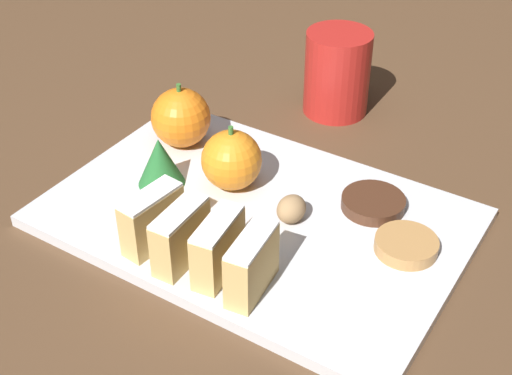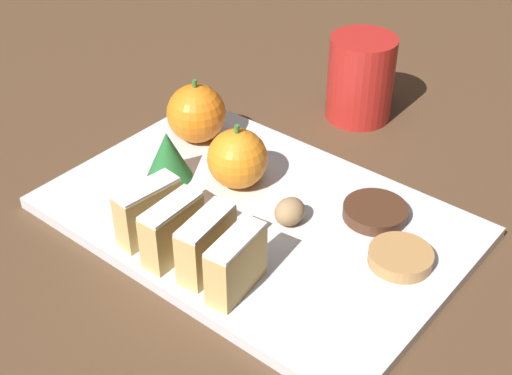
{
  "view_description": "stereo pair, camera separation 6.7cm",
  "coord_description": "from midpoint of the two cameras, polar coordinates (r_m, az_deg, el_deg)",
  "views": [
    {
      "loc": [
        -0.46,
        -0.29,
        0.44
      ],
      "look_at": [
        0.0,
        0.0,
        0.04
      ],
      "focal_mm": 50.0,
      "sensor_mm": 36.0,
      "label": 1
    },
    {
      "loc": [
        -0.42,
        -0.34,
        0.44
      ],
      "look_at": [
        0.0,
        0.0,
        0.04
      ],
      "focal_mm": 50.0,
      "sensor_mm": 36.0,
      "label": 2
    }
  ],
  "objects": [
    {
      "name": "orange_far",
      "position": [
        0.78,
        -2.36,
        5.87
      ],
      "size": [
        0.07,
        0.07,
        0.07
      ],
      "color": "orange",
      "rests_on": "serving_platter"
    },
    {
      "name": "chocolate_cookie",
      "position": [
        0.69,
        12.27,
        -2.02
      ],
      "size": [
        0.06,
        0.06,
        0.01
      ],
      "color": "#472819",
      "rests_on": "serving_platter"
    },
    {
      "name": "gingerbread_cookie",
      "position": [
        0.65,
        14.42,
        -5.54
      ],
      "size": [
        0.06,
        0.06,
        0.01
      ],
      "color": "#B27F47",
      "rests_on": "serving_platter"
    },
    {
      "name": "walnut",
      "position": [
        0.67,
        5.58,
        -2.04
      ],
      "size": [
        0.03,
        0.03,
        0.03
      ],
      "color": "#9E7A51",
      "rests_on": "serving_platter"
    },
    {
      "name": "stollen_slice_second",
      "position": [
        0.61,
        -0.85,
        -4.67
      ],
      "size": [
        0.06,
        0.03,
        0.06
      ],
      "color": "tan",
      "rests_on": "serving_platter"
    },
    {
      "name": "stollen_slice_fourth",
      "position": [
        0.65,
        -5.69,
        -2.02
      ],
      "size": [
        0.06,
        0.03,
        0.06
      ],
      "color": "tan",
      "rests_on": "serving_platter"
    },
    {
      "name": "stollen_slice_front",
      "position": [
        0.59,
        1.66,
        -6.24
      ],
      "size": [
        0.06,
        0.03,
        0.06
      ],
      "color": "tan",
      "rests_on": "serving_platter"
    },
    {
      "name": "evergreen_sprig",
      "position": [
        0.72,
        -4.45,
        2.49
      ],
      "size": [
        0.05,
        0.05,
        0.05
      ],
      "color": "#23662D",
      "rests_on": "serving_platter"
    },
    {
      "name": "orange_near",
      "position": [
        0.71,
        1.21,
        2.24
      ],
      "size": [
        0.06,
        0.06,
        0.07
      ],
      "color": "orange",
      "rests_on": "serving_platter"
    },
    {
      "name": "coffee_mug",
      "position": [
        0.86,
        10.71,
        8.59
      ],
      "size": [
        0.11,
        0.08,
        0.1
      ],
      "color": "red",
      "rests_on": "ground_plane"
    },
    {
      "name": "ground_plane",
      "position": [
        0.7,
        2.76,
        -2.9
      ],
      "size": [
        6.0,
        6.0,
        0.0
      ],
      "primitive_type": "plane",
      "color": "#513823"
    },
    {
      "name": "serving_platter",
      "position": [
        0.69,
        2.77,
        -2.51
      ],
      "size": [
        0.26,
        0.39,
        0.01
      ],
      "color": "silver",
      "rests_on": "ground_plane"
    },
    {
      "name": "stollen_slice_third",
      "position": [
        0.62,
        -3.66,
        -3.54
      ],
      "size": [
        0.06,
        0.03,
        0.06
      ],
      "color": "tan",
      "rests_on": "serving_platter"
    }
  ]
}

